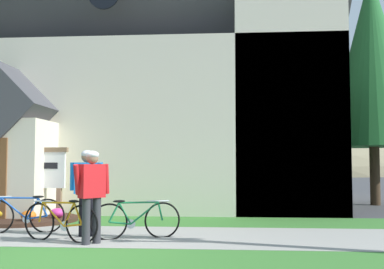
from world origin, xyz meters
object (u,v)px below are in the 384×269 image
at_px(bicycle_green, 136,220).
at_px(bicycle_red, 60,222).
at_px(cyclist_in_orange_jersey, 87,185).
at_px(cyclist_in_white_jersey, 92,189).
at_px(church_sign, 31,171).
at_px(roadside_conifer, 372,59).
at_px(bicycle_orange, 22,215).

xyz_separation_m(bicycle_green, bicycle_red, (-1.35, -0.42, 0.00)).
relative_size(cyclist_in_orange_jersey, cyclist_in_white_jersey, 1.02).
height_order(bicycle_green, cyclist_in_orange_jersey, cyclist_in_orange_jersey).
height_order(church_sign, roadside_conifer, roadside_conifer).
relative_size(bicycle_green, cyclist_in_orange_jersey, 0.96).
bearing_deg(cyclist_in_orange_jersey, bicycle_red, -115.66).
bearing_deg(bicycle_orange, cyclist_in_orange_jersey, -13.59).
xyz_separation_m(church_sign, bicycle_green, (3.37, -2.86, -0.90)).
distance_m(bicycle_green, bicycle_red, 1.41).
height_order(bicycle_green, cyclist_in_white_jersey, cyclist_in_white_jersey).
distance_m(bicycle_green, cyclist_in_orange_jersey, 1.25).
bearing_deg(bicycle_orange, church_sign, 109.86).
height_order(bicycle_green, bicycle_orange, bicycle_orange).
xyz_separation_m(church_sign, cyclist_in_white_jersey, (2.69, -3.53, -0.27)).
xyz_separation_m(bicycle_orange, roadside_conifer, (9.49, 7.33, 4.82)).
height_order(church_sign, cyclist_in_white_jersey, church_sign).
bearing_deg(church_sign, cyclist_in_white_jersey, -52.73).
xyz_separation_m(church_sign, roadside_conifer, (10.32, 5.03, 3.93)).
relative_size(bicycle_orange, cyclist_in_white_jersey, 1.00).
xyz_separation_m(bicycle_red, bicycle_orange, (-1.19, 0.99, 0.00)).
distance_m(church_sign, bicycle_red, 3.96).
height_order(bicycle_red, cyclist_in_orange_jersey, cyclist_in_orange_jersey).
bearing_deg(church_sign, bicycle_green, -40.37).
distance_m(bicycle_green, bicycle_orange, 2.60).
xyz_separation_m(cyclist_in_orange_jersey, roadside_conifer, (8.00, 7.69, 4.17)).
xyz_separation_m(church_sign, bicycle_orange, (0.83, -2.30, -0.89)).
bearing_deg(church_sign, roadside_conifer, 25.99).
bearing_deg(roadside_conifer, bicycle_orange, -142.31).
relative_size(bicycle_red, bicycle_orange, 0.96).
distance_m(church_sign, bicycle_orange, 2.60).
relative_size(bicycle_red, cyclist_in_orange_jersey, 0.94).
distance_m(bicycle_red, cyclist_in_orange_jersey, 0.95).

